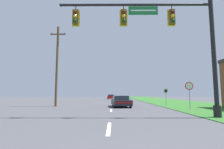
# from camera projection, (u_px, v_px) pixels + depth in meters

# --- Properties ---
(grass_verge_right) EXTENTS (10.00, 110.00, 0.04)m
(grass_verge_right) POSITION_uv_depth(u_px,v_px,m) (171.00, 102.00, 31.04)
(grass_verge_right) COLOR #2D6626
(grass_verge_right) RESTS_ON ground
(road_center_line) EXTENTS (0.16, 34.80, 0.01)m
(road_center_line) POSITION_uv_depth(u_px,v_px,m) (112.00, 104.00, 23.17)
(road_center_line) COLOR silver
(road_center_line) RESTS_ON ground
(signal_mast) EXTENTS (9.90, 0.47, 7.94)m
(signal_mast) POSITION_uv_depth(u_px,v_px,m) (170.00, 37.00, 10.91)
(signal_mast) COLOR black
(signal_mast) RESTS_ON grass_verge_right
(car_ahead) EXTENTS (2.18, 4.53, 1.19)m
(car_ahead) POSITION_uv_depth(u_px,v_px,m) (121.00, 101.00, 19.28)
(car_ahead) COLOR black
(car_ahead) RESTS_ON ground
(far_car) EXTENTS (1.82, 4.48, 1.19)m
(far_car) POSITION_uv_depth(u_px,v_px,m) (111.00, 97.00, 48.14)
(far_car) COLOR black
(far_car) RESTS_ON ground
(stop_sign) EXTENTS (0.76, 0.07, 2.50)m
(stop_sign) POSITION_uv_depth(u_px,v_px,m) (189.00, 89.00, 16.32)
(stop_sign) COLOR gray
(stop_sign) RESTS_ON grass_verge_right
(route_sign_post) EXTENTS (0.55, 0.06, 2.03)m
(route_sign_post) POSITION_uv_depth(u_px,v_px,m) (166.00, 93.00, 21.02)
(route_sign_post) COLOR gray
(route_sign_post) RESTS_ON grass_verge_right
(utility_pole_near) EXTENTS (1.80, 0.26, 9.33)m
(utility_pole_near) POSITION_uv_depth(u_px,v_px,m) (57.00, 64.00, 20.21)
(utility_pole_near) COLOR #4C3823
(utility_pole_near) RESTS_ON ground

